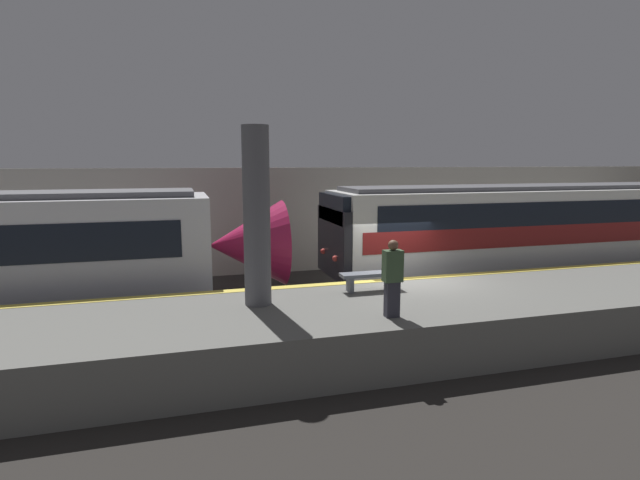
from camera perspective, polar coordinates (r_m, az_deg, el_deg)
The scene contains 7 objects.
ground_plane at distance 14.16m, azimuth 9.85°, elevation -8.69°, with size 120.00×120.00×0.00m, color #282623.
platform at distance 12.36m, azimuth 13.86°, elevation -8.72°, with size 40.00×3.88×1.14m.
station_rear_barrier at distance 19.79m, azimuth 1.66°, elevation 2.45°, with size 50.00×0.15×4.03m.
support_pillar_near at distance 10.88m, azimuth -7.25°, elevation 2.64°, with size 0.59×0.59×3.90m.
train_boxy at distance 19.10m, azimuth 23.33°, elevation 0.77°, with size 15.18×2.85×3.46m.
person_waiting at distance 10.18m, azimuth 8.28°, elevation -4.20°, with size 0.38×0.24×1.59m.
platform_bench at distance 12.29m, azimuth 5.78°, elevation -4.23°, with size 1.50×0.40×0.45m.
Camera 1 is at (-5.95, -12.11, 4.27)m, focal length 28.00 mm.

